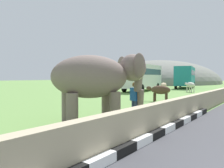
{
  "coord_description": "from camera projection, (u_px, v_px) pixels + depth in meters",
  "views": [
    {
      "loc": [
        -4.27,
        0.93,
        1.89
      ],
      "look_at": [
        2.78,
        6.16,
        1.6
      ],
      "focal_mm": 35.11,
      "sensor_mm": 36.0,
      "label": 1
    }
  ],
  "objects": [
    {
      "name": "striped_curb",
      "position": [
        113.0,
        155.0,
        4.92
      ],
      "size": [
        16.2,
        0.2,
        0.24
      ],
      "color": "white",
      "rests_on": "ground_plane"
    },
    {
      "name": "elephant",
      "position": [
        100.0,
        78.0,
        8.79
      ],
      "size": [
        3.95,
        3.47,
        2.86
      ],
      "color": "#77655F",
      "rests_on": "ground_plane"
    },
    {
      "name": "barrier_parapet",
      "position": [
        149.0,
        120.0,
        6.97
      ],
      "size": [
        28.0,
        0.36,
        1.0
      ],
      "primitive_type": "cube",
      "color": "tan",
      "rests_on": "ground_plane"
    },
    {
      "name": "bus_white",
      "position": [
        142.0,
        75.0,
        28.98
      ],
      "size": [
        9.12,
        3.45,
        3.5
      ],
      "color": "silver",
      "rests_on": "ground_plane"
    },
    {
      "name": "cow_mid",
      "position": [
        164.0,
        86.0,
        25.04
      ],
      "size": [
        1.93,
        0.89,
        1.23
      ],
      "color": "tan",
      "rests_on": "ground_plane"
    },
    {
      "name": "bus_teal",
      "position": [
        185.0,
        76.0,
        36.61
      ],
      "size": [
        9.63,
        4.46,
        3.5
      ],
      "color": "teal",
      "rests_on": "ground_plane"
    },
    {
      "name": "cow_far",
      "position": [
        190.0,
        85.0,
        26.78
      ],
      "size": [
        1.5,
        1.75,
        1.23
      ],
      "color": "beige",
      "rests_on": "ground_plane"
    },
    {
      "name": "hill_east",
      "position": [
        160.0,
        83.0,
        63.5
      ],
      "size": [
        40.49,
        32.39,
        13.14
      ],
      "color": "slate",
      "rests_on": "ground_plane"
    },
    {
      "name": "person_handler",
      "position": [
        135.0,
        98.0,
        9.76
      ],
      "size": [
        0.37,
        0.61,
        1.66
      ],
      "color": "navy",
      "rests_on": "ground_plane"
    },
    {
      "name": "cow_near",
      "position": [
        160.0,
        90.0,
        16.66
      ],
      "size": [
        0.8,
        1.92,
        1.23
      ],
      "color": "#473323",
      "rests_on": "ground_plane"
    }
  ]
}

